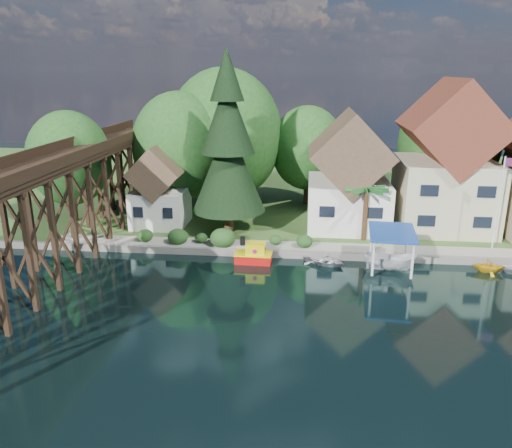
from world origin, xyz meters
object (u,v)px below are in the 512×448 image
object	(u,v)px
conifer	(228,147)
shed	(160,191)
palm_tree	(367,191)
boat_white_a	(324,259)
trestle_bridge	(63,199)
flagpole	(502,193)
boat_canopy	(390,254)
boat_yellow	(489,264)
house_center	(447,166)
tugboat	(254,255)
house_left	(349,179)

from	to	relation	value
conifer	shed	bearing A→B (deg)	169.38
palm_tree	boat_white_a	size ratio (longest dim) A/B	1.49
trestle_bridge	conifer	xyz separation A→B (m)	(11.91, 8.03, 3.09)
trestle_bridge	boat_white_a	distance (m)	21.31
shed	flagpole	world-z (taller)	flagpole
palm_tree	flagpole	xyz separation A→B (m)	(10.78, -1.26, 0.33)
trestle_bridge	boat_canopy	world-z (taller)	trestle_bridge
boat_yellow	boat_canopy	bearing A→B (deg)	99.56
house_center	boat_canopy	xyz separation A→B (m)	(-6.33, -10.36, -5.04)
house_center	boat_white_a	distance (m)	15.99
boat_white_a	house_center	bearing A→B (deg)	-21.02
trestle_bridge	boat_yellow	bearing A→B (deg)	2.31
tugboat	house_left	bearing A→B (deg)	49.05
tugboat	boat_canopy	xyz separation A→B (m)	(10.75, -0.56, 0.73)
house_center	flagpole	size ratio (longest dim) A/B	1.76
house_left	boat_white_a	bearing A→B (deg)	-104.75
house_left	conifer	xyz separation A→B (m)	(-11.09, -2.80, 3.30)
boat_white_a	boat_canopy	distance (m)	5.22
tugboat	shed	bearing A→B (deg)	141.83
house_center	tugboat	world-z (taller)	house_center
trestle_bridge	tugboat	distance (m)	15.72
shed	palm_tree	xyz separation A→B (m)	(19.24, -2.63, 1.17)
tugboat	boat_white_a	xyz separation A→B (m)	(5.71, 0.33, -0.30)
conifer	palm_tree	bearing A→B (deg)	-6.18
trestle_bridge	house_center	xyz separation A→B (m)	(32.00, 11.33, 1.07)
boat_canopy	palm_tree	bearing A→B (deg)	104.02
palm_tree	flagpole	world-z (taller)	flagpole
flagpole	boat_canopy	size ratio (longest dim) A/B	1.49
house_left	boat_canopy	world-z (taller)	house_left
house_center	shed	bearing A→B (deg)	-175.76
trestle_bridge	house_center	distance (m)	33.96
palm_tree	boat_white_a	distance (m)	7.62
house_center	house_left	bearing A→B (deg)	-176.82
shed	conifer	world-z (taller)	conifer
flagpole	boat_yellow	world-z (taller)	flagpole
boat_yellow	shed	bearing A→B (deg)	80.96
house_left	boat_canopy	xyz separation A→B (m)	(2.67, -9.86, -3.76)
house_center	conifer	xyz separation A→B (m)	(-20.09, -3.30, 2.03)
house_center	boat_canopy	size ratio (longest dim) A/B	2.63
trestle_bridge	boat_white_a	xyz separation A→B (m)	(20.64, 1.85, -4.99)
boat_canopy	boat_yellow	world-z (taller)	boat_canopy
trestle_bridge	house_center	world-z (taller)	house_center
shed	palm_tree	bearing A→B (deg)	-7.78
trestle_bridge	boat_yellow	size ratio (longest dim) A/B	18.60
tugboat	boat_canopy	size ratio (longest dim) A/B	0.58
boat_canopy	house_center	bearing A→B (deg)	58.60
trestle_bridge	palm_tree	bearing A→B (deg)	15.44
boat_white_a	conifer	bearing A→B (deg)	83.85
boat_canopy	house_left	bearing A→B (deg)	105.17
flagpole	boat_white_a	xyz separation A→B (m)	(-14.39, -3.58, -4.97)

